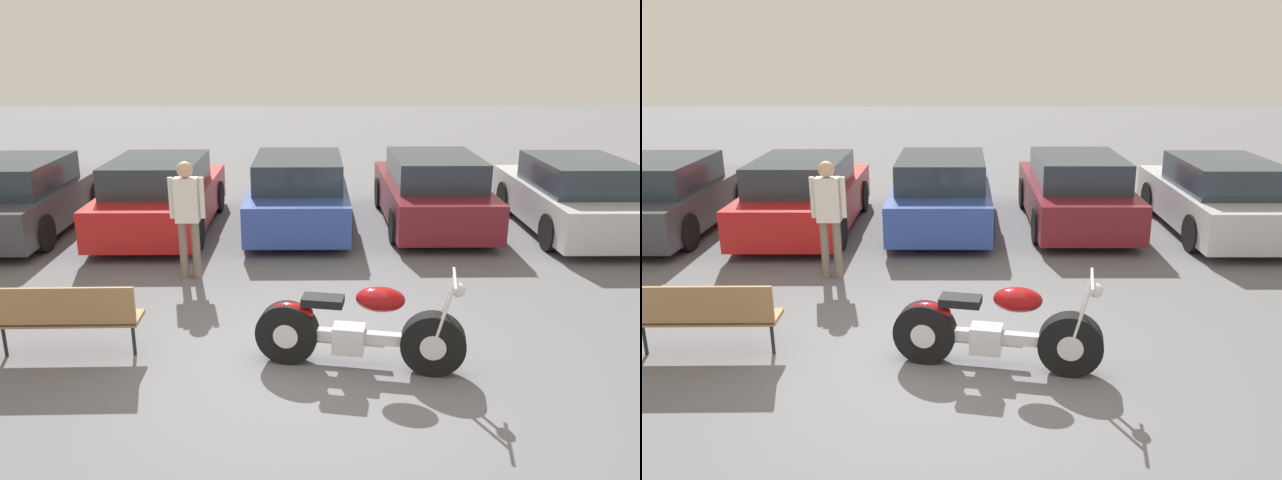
{
  "view_description": "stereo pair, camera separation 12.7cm",
  "coord_description": "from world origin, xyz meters",
  "views": [
    {
      "loc": [
        0.06,
        -6.05,
        3.35
      ],
      "look_at": [
        0.17,
        1.91,
        0.85
      ],
      "focal_mm": 35.0,
      "sensor_mm": 36.0,
      "label": 1
    },
    {
      "loc": [
        0.19,
        -6.05,
        3.35
      ],
      "look_at": [
        0.17,
        1.91,
        0.85
      ],
      "focal_mm": 35.0,
      "sensor_mm": 36.0,
      "label": 2
    }
  ],
  "objects": [
    {
      "name": "parked_car_silver",
      "position": [
        4.92,
        5.19,
        0.65
      ],
      "size": [
        1.87,
        4.13,
        1.38
      ],
      "color": "#BCBCC1",
      "rests_on": "ground_plane"
    },
    {
      "name": "ground_plane",
      "position": [
        0.0,
        0.0,
        0.0
      ],
      "size": [
        60.0,
        60.0,
        0.0
      ],
      "primitive_type": "plane",
      "color": "slate"
    },
    {
      "name": "parked_car_dark_grey",
      "position": [
        -5.3,
        5.25,
        0.65
      ],
      "size": [
        1.87,
        4.13,
        1.38
      ],
      "color": "#3D3D42",
      "rests_on": "ground_plane"
    },
    {
      "name": "parked_car_red",
      "position": [
        -2.75,
        5.33,
        0.65
      ],
      "size": [
        1.87,
        4.13,
        1.38
      ],
      "color": "red",
      "rests_on": "ground_plane"
    },
    {
      "name": "park_bench",
      "position": [
        -2.66,
        0.22,
        0.55
      ],
      "size": [
        1.64,
        0.42,
        0.89
      ],
      "color": "#997047",
      "rests_on": "ground_plane"
    },
    {
      "name": "parked_car_maroon",
      "position": [
        2.37,
        5.65,
        0.65
      ],
      "size": [
        1.87,
        4.13,
        1.38
      ],
      "color": "maroon",
      "rests_on": "ground_plane"
    },
    {
      "name": "motorcycle",
      "position": [
        0.54,
        0.01,
        0.43
      ],
      "size": [
        2.25,
        0.83,
        1.1
      ],
      "color": "black",
      "rests_on": "ground_plane"
    },
    {
      "name": "person_standing",
      "position": [
        -1.75,
        2.75,
        1.06
      ],
      "size": [
        0.52,
        0.24,
        1.77
      ],
      "color": "#726656",
      "rests_on": "ground_plane"
    },
    {
      "name": "parked_car_blue",
      "position": [
        -0.19,
        5.56,
        0.65
      ],
      "size": [
        1.87,
        4.13,
        1.38
      ],
      "color": "#2D479E",
      "rests_on": "ground_plane"
    }
  ]
}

